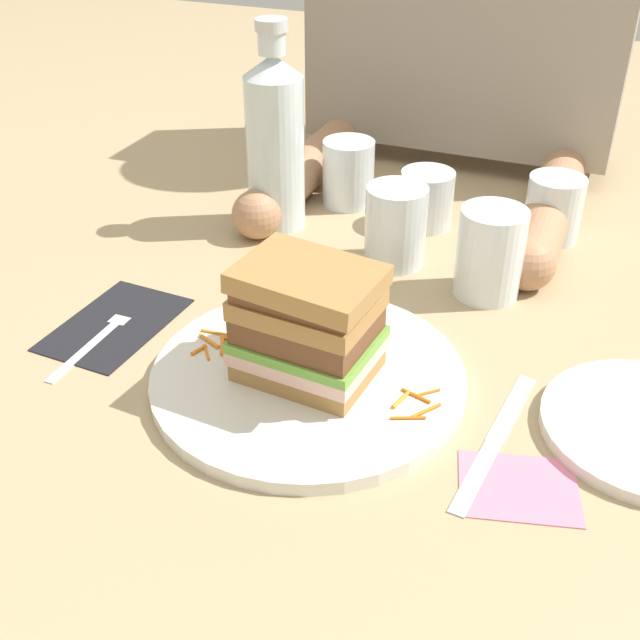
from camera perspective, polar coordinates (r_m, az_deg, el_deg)
name	(u,v)px	position (r m, az deg, el deg)	size (l,w,h in m)	color
ground_plane	(315,391)	(0.75, -0.37, -5.14)	(3.00, 3.00, 0.00)	tan
main_plate	(308,377)	(0.76, -0.85, -4.12)	(0.30, 0.30, 0.01)	white
sandwich	(308,321)	(0.72, -0.85, -0.09)	(0.14, 0.11, 0.12)	#A87A42
carrot_shred_0	(222,346)	(0.79, -7.02, -1.84)	(0.00, 0.00, 0.03)	orange
carrot_shred_1	(199,349)	(0.79, -8.65, -2.07)	(0.00, 0.00, 0.02)	orange
carrot_shred_2	(214,332)	(0.81, -7.60, -0.89)	(0.00, 0.00, 0.03)	orange
carrot_shred_3	(209,341)	(0.80, -7.96, -1.50)	(0.00, 0.00, 0.03)	orange
carrot_shred_4	(208,351)	(0.79, -8.06, -2.21)	(0.00, 0.00, 0.03)	orange
carrot_shred_5	(234,352)	(0.78, -6.18, -2.30)	(0.00, 0.00, 0.02)	orange
carrot_shred_6	(229,338)	(0.80, -6.52, -1.30)	(0.00, 0.00, 0.02)	orange
carrot_shred_7	(427,393)	(0.73, 7.71, -5.19)	(0.00, 0.00, 0.03)	orange
carrot_shred_8	(403,397)	(0.72, 5.95, -5.49)	(0.00, 0.00, 0.03)	orange
carrot_shred_9	(426,411)	(0.71, 7.61, -6.48)	(0.00, 0.00, 0.03)	orange
carrot_shred_10	(408,418)	(0.70, 6.34, -7.00)	(0.00, 0.00, 0.03)	orange
carrot_shred_11	(416,396)	(0.73, 6.91, -5.42)	(0.00, 0.00, 0.03)	orange
napkin_dark	(115,324)	(0.87, -14.51, -0.25)	(0.10, 0.15, 0.00)	black
fork	(102,332)	(0.85, -15.38, -0.84)	(0.02, 0.17, 0.00)	silver
knife	(493,443)	(0.71, 12.34, -8.61)	(0.04, 0.20, 0.00)	silver
juice_glass	(490,257)	(0.90, 12.08, 4.46)	(0.07, 0.07, 0.10)	white
water_bottle	(275,140)	(1.01, -3.25, 12.78)	(0.07, 0.07, 0.26)	silver
empty_tumbler_0	(423,198)	(1.05, 7.42, 8.66)	(0.07, 0.07, 0.07)	silver
empty_tumbler_1	(554,208)	(1.04, 16.42, 7.70)	(0.07, 0.07, 0.08)	silver
empty_tumbler_2	(396,226)	(0.94, 5.45, 6.76)	(0.07, 0.07, 0.10)	silver
empty_tumbler_3	(348,173)	(1.09, 2.04, 10.51)	(0.07, 0.07, 0.09)	silver
napkin_pink	(519,487)	(0.67, 14.08, -11.54)	(0.10, 0.08, 0.00)	pink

